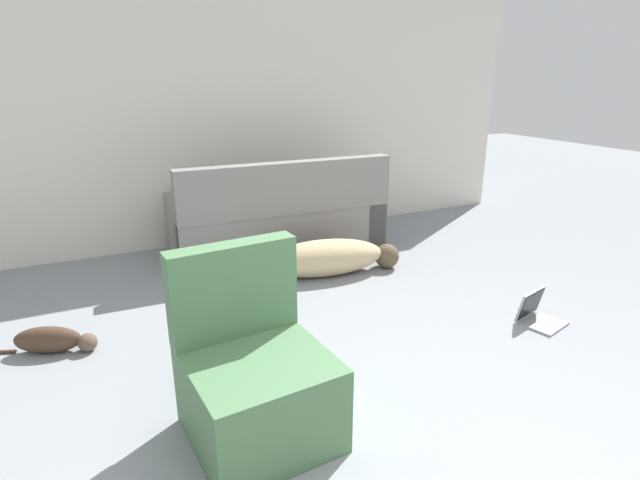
{
  "coord_description": "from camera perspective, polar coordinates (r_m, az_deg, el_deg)",
  "views": [
    {
      "loc": [
        -1.38,
        -1.06,
        1.68
      ],
      "look_at": [
        0.12,
        2.04,
        0.52
      ],
      "focal_mm": 28.0,
      "sensor_mm": 36.0,
      "label": 1
    }
  ],
  "objects": [
    {
      "name": "wall_back",
      "position": [
        5.21,
        -10.71,
        13.83
      ],
      "size": [
        6.92,
        0.06,
        2.56
      ],
      "color": "silver",
      "rests_on": "ground_plane"
    },
    {
      "name": "dog",
      "position": [
        4.34,
        1.04,
        -2.04
      ],
      "size": [
        1.5,
        0.55,
        0.31
      ],
      "rotation": [
        0.0,
        0.0,
        6.12
      ],
      "color": "tan",
      "rests_on": "ground_plane"
    },
    {
      "name": "laptop_open",
      "position": [
        3.87,
        23.5,
        -7.56
      ],
      "size": [
        0.35,
        0.33,
        0.22
      ],
      "rotation": [
        0.0,
        0.0,
        0.26
      ],
      "color": "gray",
      "rests_on": "ground_plane"
    },
    {
      "name": "cat",
      "position": [
        3.61,
        -28.2,
        -10.05
      ],
      "size": [
        0.59,
        0.31,
        0.17
      ],
      "rotation": [
        0.0,
        0.0,
        5.9
      ],
      "color": "#473323",
      "rests_on": "ground_plane"
    },
    {
      "name": "side_chair",
      "position": [
        2.48,
        -7.44,
        -15.45
      ],
      "size": [
        0.69,
        0.7,
        0.91
      ],
      "rotation": [
        0.0,
        0.0,
        0.08
      ],
      "color": "#4C754C",
      "rests_on": "ground_plane"
    },
    {
      "name": "couch",
      "position": [
        4.91,
        -4.71,
        2.17
      ],
      "size": [
        2.05,
        0.84,
        0.93
      ],
      "rotation": [
        0.0,
        0.0,
        3.12
      ],
      "color": "gray",
      "rests_on": "ground_plane"
    }
  ]
}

